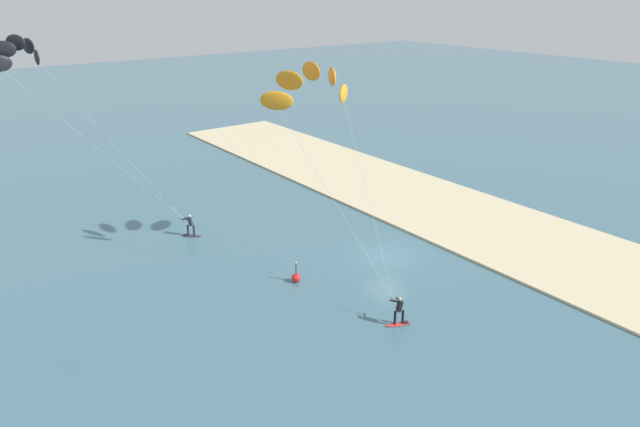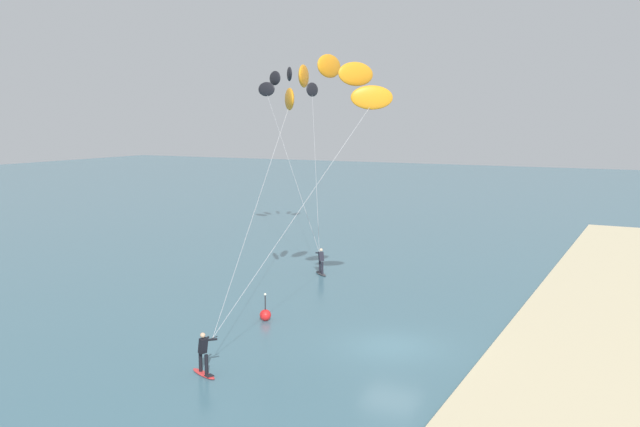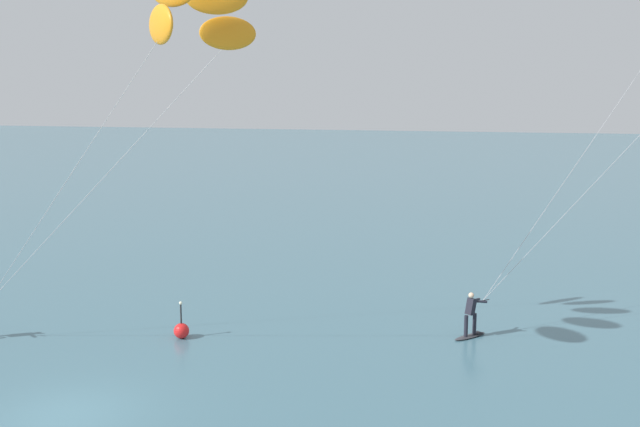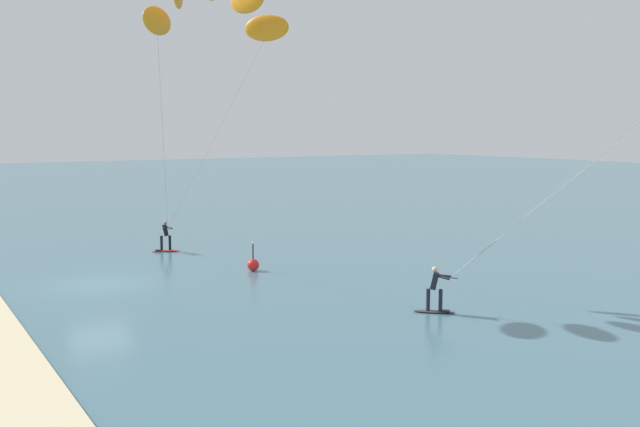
{
  "view_description": "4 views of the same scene",
  "coord_description": "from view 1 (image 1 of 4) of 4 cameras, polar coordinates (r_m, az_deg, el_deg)",
  "views": [
    {
      "loc": [
        -24.7,
        24.24,
        16.79
      ],
      "look_at": [
        1.05,
        4.88,
        3.95
      ],
      "focal_mm": 31.88,
      "sensor_mm": 36.0,
      "label": 1
    },
    {
      "loc": [
        -26.98,
        -10.32,
        9.77
      ],
      "look_at": [
        2.24,
        4.63,
        5.26
      ],
      "focal_mm": 38.54,
      "sensor_mm": 36.0,
      "label": 2
    },
    {
      "loc": [
        11.07,
        -18.92,
        9.34
      ],
      "look_at": [
        5.3,
        9.96,
        4.22
      ],
      "focal_mm": 44.22,
      "sensor_mm": 36.0,
      "label": 3
    },
    {
      "loc": [
        30.28,
        -7.53,
        6.54
      ],
      "look_at": [
        1.87,
        9.88,
        2.61
      ],
      "focal_mm": 40.23,
      "sensor_mm": 36.0,
      "label": 4
    }
  ],
  "objects": [
    {
      "name": "ground_plane",
      "position": [
        38.46,
        6.78,
        -4.32
      ],
      "size": [
        240.0,
        240.0,
        0.0
      ],
      "primitive_type": "plane",
      "color": "#426B7A"
    },
    {
      "name": "sand_strip",
      "position": [
        45.07,
        15.66,
        -0.89
      ],
      "size": [
        80.0,
        11.26,
        0.16
      ],
      "primitive_type": "cube",
      "color": "beige",
      "rests_on": "ground"
    },
    {
      "name": "kitesurfer_nearshore",
      "position": [
        45.6,
        -27.46,
        13.51
      ],
      "size": [
        11.91,
        10.41,
        13.83
      ],
      "color": "#333338",
      "rests_on": "ground"
    },
    {
      "name": "marker_buoy",
      "position": [
        34.96,
        -2.41,
        -6.44
      ],
      "size": [
        0.56,
        0.56,
        1.38
      ],
      "color": "red",
      "rests_on": "ground"
    },
    {
      "name": "kitesurfer_mid_water",
      "position": [
        34.0,
        -0.61,
        12.1
      ],
      "size": [
        10.67,
        6.23,
        12.82
      ],
      "color": "red",
      "rests_on": "ground"
    }
  ]
}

